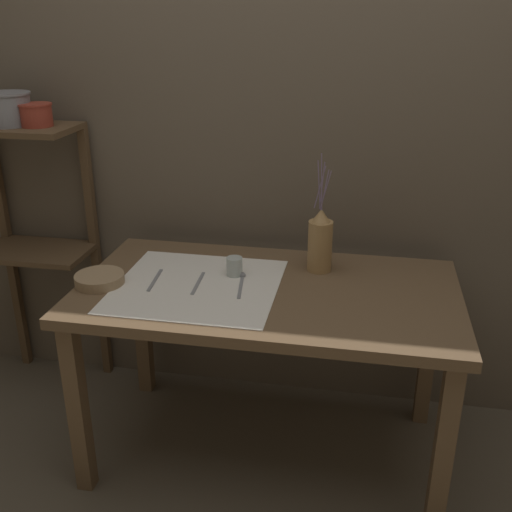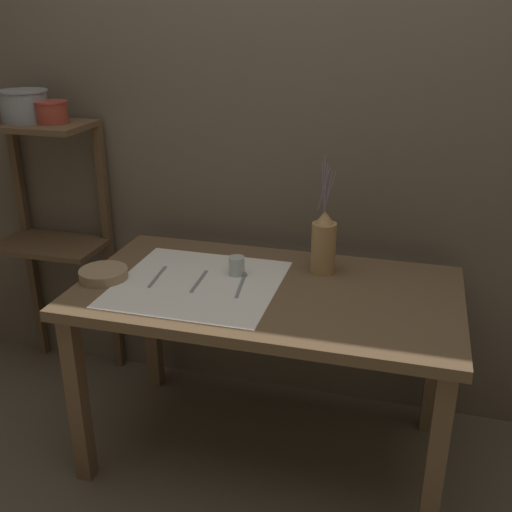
# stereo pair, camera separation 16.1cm
# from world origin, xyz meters

# --- Properties ---
(ground_plane) EXTENTS (12.00, 12.00, 0.00)m
(ground_plane) POSITION_xyz_m (0.00, 0.00, 0.00)
(ground_plane) COLOR brown
(stone_wall_back) EXTENTS (7.00, 0.06, 2.40)m
(stone_wall_back) POSITION_xyz_m (0.00, 0.49, 1.20)
(stone_wall_back) COLOR brown
(stone_wall_back) RESTS_ON ground_plane
(wooden_table) EXTENTS (1.39, 0.77, 0.74)m
(wooden_table) POSITION_xyz_m (0.00, 0.00, 0.65)
(wooden_table) COLOR brown
(wooden_table) RESTS_ON ground_plane
(wooden_shelf_unit) EXTENTS (0.48, 0.29, 1.24)m
(wooden_shelf_unit) POSITION_xyz_m (-1.10, 0.34, 0.85)
(wooden_shelf_unit) COLOR brown
(wooden_shelf_unit) RESTS_ON ground_plane
(linen_cloth) EXTENTS (0.59, 0.57, 0.00)m
(linen_cloth) POSITION_xyz_m (-0.26, -0.04, 0.74)
(linen_cloth) COLOR white
(linen_cloth) RESTS_ON wooden_table
(pitcher_with_flowers) EXTENTS (0.09, 0.09, 0.46)m
(pitcher_with_flowers) POSITION_xyz_m (0.17, 0.19, 0.86)
(pitcher_with_flowers) COLOR #A87F4C
(pitcher_with_flowers) RESTS_ON wooden_table
(wooden_bowl) EXTENTS (0.18, 0.18, 0.04)m
(wooden_bowl) POSITION_xyz_m (-0.61, -0.09, 0.76)
(wooden_bowl) COLOR #9E7F5B
(wooden_bowl) RESTS_ON wooden_table
(glass_tumbler_near) EXTENTS (0.06, 0.06, 0.07)m
(glass_tumbler_near) POSITION_xyz_m (-0.14, 0.08, 0.78)
(glass_tumbler_near) COLOR #B7C1BC
(glass_tumbler_near) RESTS_ON wooden_table
(knife_center) EXTENTS (0.03, 0.19, 0.00)m
(knife_center) POSITION_xyz_m (-0.42, -0.03, 0.74)
(knife_center) COLOR gray
(knife_center) RESTS_ON wooden_table
(fork_outer) EXTENTS (0.02, 0.19, 0.00)m
(fork_outer) POSITION_xyz_m (-0.26, -0.02, 0.74)
(fork_outer) COLOR gray
(fork_outer) RESTS_ON wooden_table
(spoon_outer) EXTENTS (0.04, 0.20, 0.02)m
(spoon_outer) POSITION_xyz_m (-0.10, 0.03, 0.75)
(spoon_outer) COLOR gray
(spoon_outer) RESTS_ON wooden_table
(metal_pot_large) EXTENTS (0.20, 0.20, 0.13)m
(metal_pot_large) POSITION_xyz_m (-1.13, 0.30, 1.31)
(metal_pot_large) COLOR gray
(metal_pot_large) RESTS_ON wooden_shelf_unit
(metal_pot_small) EXTENTS (0.13, 0.13, 0.09)m
(metal_pot_small) POSITION_xyz_m (-1.01, 0.30, 1.29)
(metal_pot_small) COLOR #9E3828
(metal_pot_small) RESTS_ON wooden_shelf_unit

